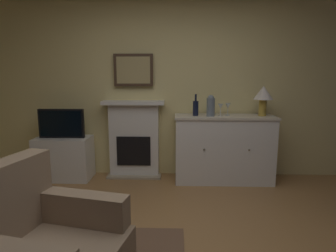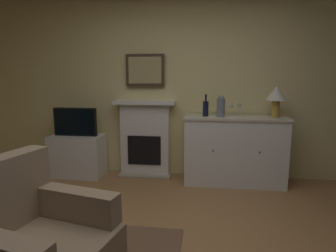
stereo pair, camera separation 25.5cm
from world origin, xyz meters
The scene contains 11 objects.
wall_rear centered at (0.00, 2.17, 1.38)m, with size 6.28×0.06×2.77m, color #EAD68C.
fireplace_unit centered at (-0.56, 2.05, 0.55)m, with size 0.87×0.30×1.10m.
framed_picture centered at (-0.56, 2.09, 1.52)m, with size 0.55×0.04×0.45m.
sideboard_cabinet centered at (0.69, 1.87, 0.46)m, with size 1.34×0.49×0.92m.
table_lamp centered at (1.19, 1.87, 1.20)m, with size 0.26×0.26×0.40m.
wine_bottle centered at (0.30, 1.85, 1.02)m, with size 0.08×0.08×0.29m.
wine_glass_left centered at (0.63, 1.82, 1.04)m, with size 0.07×0.07×0.16m.
wine_glass_center centered at (0.74, 1.90, 1.04)m, with size 0.07×0.07×0.16m.
vase_decorative centered at (0.50, 1.82, 1.06)m, with size 0.11×0.11×0.28m.
tv_cabinet centered at (-1.54, 1.88, 0.30)m, with size 0.75×0.42×0.60m.
tv_set centered at (-1.54, 1.86, 0.80)m, with size 0.62×0.07×0.40m.
Camera 1 is at (0.05, -1.97, 1.44)m, focal length 30.57 mm.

